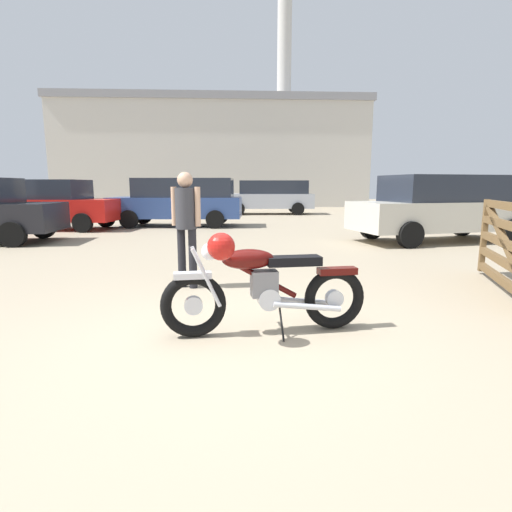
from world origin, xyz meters
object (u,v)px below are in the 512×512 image
Objects in this scene: pale_sedan_back at (55,205)px; blue_hatchback_right at (270,196)px; silver_sedan_mid at (180,200)px; red_hatchback_near at (444,206)px; bystander at (186,218)px; vintage_motorcycle at (261,286)px.

blue_hatchback_right is at bearing 49.51° from pale_sedan_back.
blue_hatchback_right is at bearing -117.97° from silver_sedan_mid.
blue_hatchback_right is (-2.97, 11.07, 0.00)m from red_hatchback_near.
silver_sedan_mid is at bearing 60.65° from blue_hatchback_right.
pale_sedan_back reaches higher than bystander.
red_hatchback_near is at bearing 152.57° from silver_sedan_mid.
bystander is at bearing -70.83° from vintage_motorcycle.
blue_hatchback_right is at bearing -166.59° from bystander.
blue_hatchback_right is (2.80, 17.37, 0.45)m from vintage_motorcycle.
silver_sedan_mid is at bearing -42.42° from red_hatchback_near.
blue_hatchback_right is (8.39, 6.69, 0.10)m from pale_sedan_back.
blue_hatchback_right is at bearing -82.53° from red_hatchback_near.
bystander is 9.90m from pale_sedan_back.
bystander is at bearing 25.55° from red_hatchback_near.
red_hatchback_near is at bearing 111.08° from blue_hatchback_right.
red_hatchback_near is at bearing -10.15° from pale_sedan_back.
bystander is at bearing 82.86° from blue_hatchback_right.
red_hatchback_near is 8.84m from silver_sedan_mid.
vintage_motorcycle is 1.25× the size of bystander.
pale_sedan_back is 12.18m from red_hatchback_near.
blue_hatchback_right is at bearing -102.00° from vintage_motorcycle.
pale_sedan_back is (-5.59, 10.67, 0.34)m from vintage_motorcycle.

